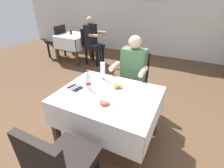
{
  "coord_description": "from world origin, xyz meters",
  "views": [
    {
      "loc": [
        0.74,
        -1.42,
        1.77
      ],
      "look_at": [
        -0.02,
        0.13,
        0.83
      ],
      "focal_mm": 26.52,
      "sensor_mm": 36.0,
      "label": 1
    }
  ],
  "objects_px": {
    "beer_glass_left": "(103,71)",
    "cola_bottle_primary": "(88,81)",
    "plate_far_diner": "(119,87)",
    "chair_far_diner_seat": "(132,79)",
    "napkin_cutlery_set": "(75,88)",
    "background_chair_left": "(57,39)",
    "chair_near_camera_side": "(60,163)",
    "plate_near_camera": "(105,104)",
    "background_chair_right": "(91,44)",
    "background_table_tumbler": "(71,32)",
    "main_dining_table": "(108,105)",
    "seated_diner_far": "(132,73)",
    "background_dining_table": "(74,42)",
    "background_patron": "(93,38)"
  },
  "relations": [
    {
      "from": "background_dining_table",
      "to": "background_patron",
      "type": "distance_m",
      "value": 0.68
    },
    {
      "from": "cola_bottle_primary",
      "to": "background_table_tumbler",
      "type": "relative_size",
      "value": 2.26
    },
    {
      "from": "chair_near_camera_side",
      "to": "background_dining_table",
      "type": "distance_m",
      "value": 3.98
    },
    {
      "from": "beer_glass_left",
      "to": "background_chair_left",
      "type": "distance_m",
      "value": 3.41
    },
    {
      "from": "plate_near_camera",
      "to": "cola_bottle_primary",
      "type": "distance_m",
      "value": 0.41
    },
    {
      "from": "main_dining_table",
      "to": "background_patron",
      "type": "bearing_deg",
      "value": 125.75
    },
    {
      "from": "cola_bottle_primary",
      "to": "background_table_tumbler",
      "type": "xyz_separation_m",
      "value": [
        -2.18,
        2.39,
        -0.05
      ]
    },
    {
      "from": "main_dining_table",
      "to": "background_dining_table",
      "type": "xyz_separation_m",
      "value": [
        -2.35,
        2.35,
        -0.03
      ]
    },
    {
      "from": "plate_far_diner",
      "to": "background_dining_table",
      "type": "xyz_separation_m",
      "value": [
        -2.42,
        2.19,
        -0.22
      ]
    },
    {
      "from": "plate_near_camera",
      "to": "background_chair_right",
      "type": "height_order",
      "value": "background_chair_right"
    },
    {
      "from": "plate_near_camera",
      "to": "background_table_tumbler",
      "type": "xyz_separation_m",
      "value": [
        -2.52,
        2.61,
        0.04
      ]
    },
    {
      "from": "cola_bottle_primary",
      "to": "background_chair_left",
      "type": "xyz_separation_m",
      "value": [
        -2.7,
        2.36,
        -0.3
      ]
    },
    {
      "from": "chair_far_diner_seat",
      "to": "napkin_cutlery_set",
      "type": "distance_m",
      "value": 1.03
    },
    {
      "from": "background_chair_right",
      "to": "background_table_tumbler",
      "type": "xyz_separation_m",
      "value": [
        -0.7,
        0.04,
        0.25
      ]
    },
    {
      "from": "chair_near_camera_side",
      "to": "beer_glass_left",
      "type": "bearing_deg",
      "value": 101.88
    },
    {
      "from": "chair_near_camera_side",
      "to": "napkin_cutlery_set",
      "type": "distance_m",
      "value": 0.92
    },
    {
      "from": "cola_bottle_primary",
      "to": "background_dining_table",
      "type": "xyz_separation_m",
      "value": [
        -2.09,
        2.36,
        -0.3
      ]
    },
    {
      "from": "napkin_cutlery_set",
      "to": "background_chair_left",
      "type": "bearing_deg",
      "value": 136.38
    },
    {
      "from": "napkin_cutlery_set",
      "to": "background_table_tumbler",
      "type": "xyz_separation_m",
      "value": [
        -2.01,
        2.45,
        0.05
      ]
    },
    {
      "from": "seated_diner_far",
      "to": "plate_far_diner",
      "type": "relative_size",
      "value": 5.18
    },
    {
      "from": "chair_far_diner_seat",
      "to": "seated_diner_far",
      "type": "xyz_separation_m",
      "value": [
        0.03,
        -0.11,
        0.16
      ]
    },
    {
      "from": "cola_bottle_primary",
      "to": "napkin_cutlery_set",
      "type": "xyz_separation_m",
      "value": [
        -0.16,
        -0.06,
        -0.1
      ]
    },
    {
      "from": "plate_near_camera",
      "to": "beer_glass_left",
      "type": "xyz_separation_m",
      "value": [
        -0.32,
        0.53,
        0.1
      ]
    },
    {
      "from": "main_dining_table",
      "to": "plate_near_camera",
      "type": "bearing_deg",
      "value": -71.07
    },
    {
      "from": "seated_diner_far",
      "to": "background_chair_left",
      "type": "height_order",
      "value": "seated_diner_far"
    },
    {
      "from": "chair_far_diner_seat",
      "to": "background_dining_table",
      "type": "relative_size",
      "value": 1.16
    },
    {
      "from": "seated_diner_far",
      "to": "napkin_cutlery_set",
      "type": "height_order",
      "value": "seated_diner_far"
    },
    {
      "from": "main_dining_table",
      "to": "beer_glass_left",
      "type": "height_order",
      "value": "beer_glass_left"
    },
    {
      "from": "chair_near_camera_side",
      "to": "background_chair_left",
      "type": "xyz_separation_m",
      "value": [
        -2.96,
        3.2,
        0.0
      ]
    },
    {
      "from": "napkin_cutlery_set",
      "to": "background_chair_right",
      "type": "xyz_separation_m",
      "value": [
        -1.31,
        2.42,
        -0.2
      ]
    },
    {
      "from": "main_dining_table",
      "to": "chair_near_camera_side",
      "type": "height_order",
      "value": "chair_near_camera_side"
    },
    {
      "from": "cola_bottle_primary",
      "to": "napkin_cutlery_set",
      "type": "distance_m",
      "value": 0.2
    },
    {
      "from": "plate_far_diner",
      "to": "chair_far_diner_seat",
      "type": "bearing_deg",
      "value": 95.27
    },
    {
      "from": "chair_far_diner_seat",
      "to": "background_table_tumbler",
      "type": "distance_m",
      "value": 2.9
    },
    {
      "from": "plate_near_camera",
      "to": "background_chair_right",
      "type": "xyz_separation_m",
      "value": [
        -1.82,
        2.57,
        -0.21
      ]
    },
    {
      "from": "main_dining_table",
      "to": "background_table_tumbler",
      "type": "distance_m",
      "value": 3.42
    },
    {
      "from": "background_chair_right",
      "to": "background_patron",
      "type": "bearing_deg",
      "value": 0.0
    },
    {
      "from": "chair_far_diner_seat",
      "to": "background_chair_left",
      "type": "relative_size",
      "value": 1.0
    },
    {
      "from": "plate_near_camera",
      "to": "chair_far_diner_seat",
      "type": "bearing_deg",
      "value": 93.98
    },
    {
      "from": "background_chair_right",
      "to": "napkin_cutlery_set",
      "type": "bearing_deg",
      "value": -61.45
    },
    {
      "from": "chair_far_diner_seat",
      "to": "background_chair_right",
      "type": "relative_size",
      "value": 1.0
    },
    {
      "from": "chair_near_camera_side",
      "to": "background_chair_left",
      "type": "relative_size",
      "value": 1.0
    },
    {
      "from": "beer_glass_left",
      "to": "cola_bottle_primary",
      "type": "height_order",
      "value": "cola_bottle_primary"
    },
    {
      "from": "background_chair_left",
      "to": "background_patron",
      "type": "bearing_deg",
      "value": 0.0
    },
    {
      "from": "seated_diner_far",
      "to": "background_chair_left",
      "type": "xyz_separation_m",
      "value": [
        -2.99,
        1.61,
        -0.16
      ]
    },
    {
      "from": "seated_diner_far",
      "to": "chair_far_diner_seat",
      "type": "bearing_deg",
      "value": 103.14
    },
    {
      "from": "background_chair_right",
      "to": "chair_far_diner_seat",
      "type": "bearing_deg",
      "value": -40.76
    },
    {
      "from": "plate_far_diner",
      "to": "background_chair_left",
      "type": "xyz_separation_m",
      "value": [
        -3.03,
        2.19,
        -0.22
      ]
    },
    {
      "from": "main_dining_table",
      "to": "plate_far_diner",
      "type": "bearing_deg",
      "value": 68.15
    },
    {
      "from": "beer_glass_left",
      "to": "background_table_tumbler",
      "type": "xyz_separation_m",
      "value": [
        -2.2,
        2.07,
        -0.06
      ]
    }
  ]
}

